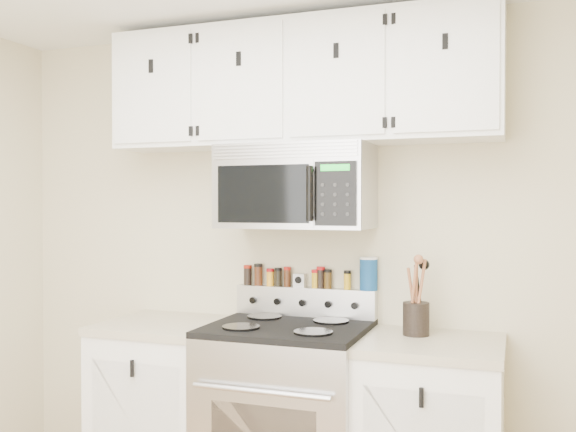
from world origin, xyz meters
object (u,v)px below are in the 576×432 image
at_px(range, 287,419).
at_px(utensil_crock, 416,316).
at_px(microwave, 296,187).
at_px(salt_canister, 369,274).

bearing_deg(range, utensil_crock, 10.41).
height_order(microwave, salt_canister, microwave).
bearing_deg(salt_canister, range, -140.30).
distance_m(microwave, utensil_crock, 0.87).
distance_m(microwave, salt_canister, 0.58).
relative_size(range, utensil_crock, 3.03).
relative_size(utensil_crock, salt_canister, 2.12).
xyz_separation_m(range, utensil_crock, (0.61, 0.11, 0.52)).
bearing_deg(utensil_crock, microwave, 178.56).
distance_m(range, microwave, 1.15).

